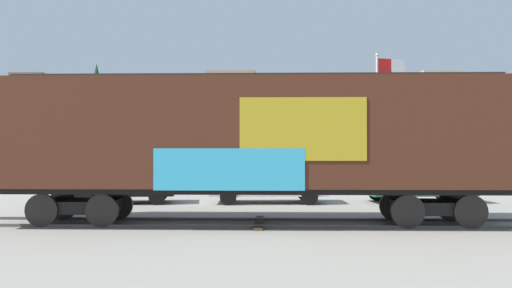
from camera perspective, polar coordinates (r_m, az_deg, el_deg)
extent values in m
plane|color=gray|center=(14.78, 1.42, -9.02)|extent=(260.00, 260.00, 0.00)
cube|color=#4C4742|center=(14.05, -0.26, -9.29)|extent=(59.96, 2.26, 0.08)
cube|color=#4C4742|center=(15.48, -0.09, -8.49)|extent=(59.96, 2.26, 0.08)
cube|color=#423323|center=(14.76, 0.34, -8.89)|extent=(0.33, 2.51, 0.07)
cube|color=#472316|center=(14.62, -0.17, 1.17)|extent=(15.07, 3.53, 3.00)
cube|color=#2D2823|center=(14.76, -0.17, 7.48)|extent=(14.23, 0.91, 0.24)
cube|color=#B2931E|center=(13.13, 5.34, 1.70)|extent=(3.29, 0.15, 1.65)
cube|color=#33A5CC|center=(13.14, -3.08, -2.89)|extent=(3.95, 0.17, 1.10)
cube|color=black|center=(14.66, -0.17, -5.10)|extent=(14.72, 2.17, 0.20)
cube|color=black|center=(15.70, -19.13, -6.62)|extent=(2.15, 1.42, 0.36)
cylinder|color=black|center=(15.37, -23.07, -6.92)|extent=(0.92, 0.15, 0.92)
cylinder|color=black|center=(16.68, -21.00, -6.42)|extent=(0.92, 0.15, 0.92)
cylinder|color=black|center=(14.74, -17.01, -7.21)|extent=(0.92, 0.15, 0.92)
cylinder|color=black|center=(16.11, -15.37, -6.65)|extent=(0.92, 0.15, 0.92)
cube|color=black|center=(15.41, 19.15, -6.73)|extent=(2.15, 1.42, 0.36)
cylinder|color=black|center=(14.49, 16.78, -7.33)|extent=(0.92, 0.15, 0.92)
cylinder|color=black|center=(15.88, 15.41, -6.74)|extent=(0.92, 0.15, 0.92)
cylinder|color=black|center=(15.02, 23.10, -7.06)|extent=(0.92, 0.15, 0.92)
cylinder|color=black|center=(16.36, 21.24, -6.54)|extent=(0.92, 0.15, 0.92)
cylinder|color=silver|center=(27.81, 13.54, 2.33)|extent=(0.12, 0.12, 7.16)
sphere|color=#D8CC66|center=(28.23, 13.52, 9.76)|extent=(0.18, 0.18, 0.18)
cube|color=red|center=(28.51, 15.05, 8.31)|extent=(1.54, 0.38, 0.97)
cube|color=white|center=(28.70, 15.75, 8.25)|extent=(0.78, 0.21, 0.97)
cube|color=gray|center=(77.30, -0.16, 1.09)|extent=(149.39, 36.82, 8.88)
cube|color=brown|center=(72.74, -24.10, 6.00)|extent=(4.58, 3.43, 3.17)
cube|color=#9E9384|center=(71.14, 19.83, 6.27)|extent=(4.93, 3.39, 3.50)
cube|color=#8C725B|center=(66.80, -2.77, 6.65)|extent=(6.66, 3.94, 3.43)
cube|color=brown|center=(68.36, -13.32, 5.99)|extent=(5.64, 3.81, 2.23)
cone|color=#193D23|center=(69.97, 1.09, 6.29)|extent=(1.68, 1.68, 3.37)
cone|color=#193D23|center=(70.99, -17.58, 6.76)|extent=(2.35, 2.35, 4.70)
cube|color=black|center=(21.01, -14.66, -4.65)|extent=(4.17, 2.07, 0.71)
cube|color=#2D333D|center=(20.99, -14.89, -2.87)|extent=(2.33, 1.73, 0.59)
cylinder|color=black|center=(21.68, -10.74, -5.47)|extent=(0.66, 0.28, 0.64)
cylinder|color=black|center=(20.07, -11.14, -5.86)|extent=(0.66, 0.28, 0.64)
cylinder|color=black|center=(22.08, -17.87, -5.36)|extent=(0.66, 0.28, 0.64)
cylinder|color=black|center=(20.50, -18.82, -5.73)|extent=(0.66, 0.28, 0.64)
cube|color=silver|center=(20.46, 1.37, -4.90)|extent=(4.66, 1.82, 0.62)
cube|color=#2D333D|center=(20.42, 1.19, -3.15)|extent=(2.02, 1.62, 0.63)
cylinder|color=black|center=(21.45, 5.52, -5.53)|extent=(0.64, 0.23, 0.64)
cylinder|color=black|center=(19.78, 6.08, -5.95)|extent=(0.64, 0.23, 0.64)
cylinder|color=black|center=(21.33, -2.98, -5.56)|extent=(0.64, 0.23, 0.64)
cylinder|color=black|center=(19.64, -3.16, -5.99)|extent=(0.64, 0.23, 0.64)
cube|color=#1E5933|center=(21.59, 17.87, -4.50)|extent=(4.40, 2.23, 0.73)
cube|color=#2D333D|center=(21.54, 17.75, -2.76)|extent=(1.98, 1.83, 0.59)
cylinder|color=black|center=(23.02, 20.29, -5.16)|extent=(0.66, 0.28, 0.64)
cylinder|color=black|center=(21.46, 22.37, -5.48)|extent=(0.66, 0.28, 0.64)
cylinder|color=black|center=(21.91, 13.47, -5.41)|extent=(0.66, 0.28, 0.64)
cylinder|color=black|center=(20.27, 15.12, -5.80)|extent=(0.66, 0.28, 0.64)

